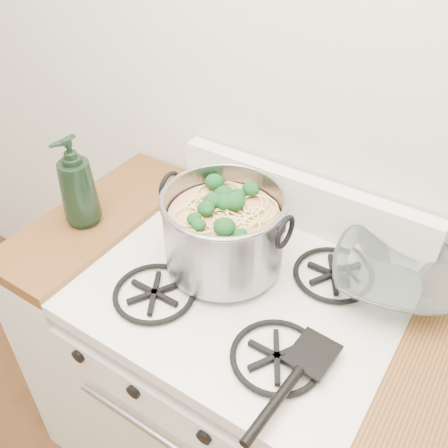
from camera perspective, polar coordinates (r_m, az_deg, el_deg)
gas_range at (r=1.63m, az=1.92°, el=-18.65°), size 0.76×0.66×0.92m
counter_left at (r=1.81m, az=-11.93°, el=-10.36°), size 0.25×0.65×0.92m
stock_pot at (r=1.23m, az=0.00°, el=-0.83°), size 0.34×0.31×0.21m
spatula at (r=1.11m, az=10.17°, el=-14.16°), size 0.31×0.33×0.02m
glass_bowl at (r=1.29m, az=18.47°, el=-6.24°), size 0.14×0.14×0.03m
bottle at (r=1.40m, az=-16.50°, el=4.66°), size 0.12×0.12×0.27m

